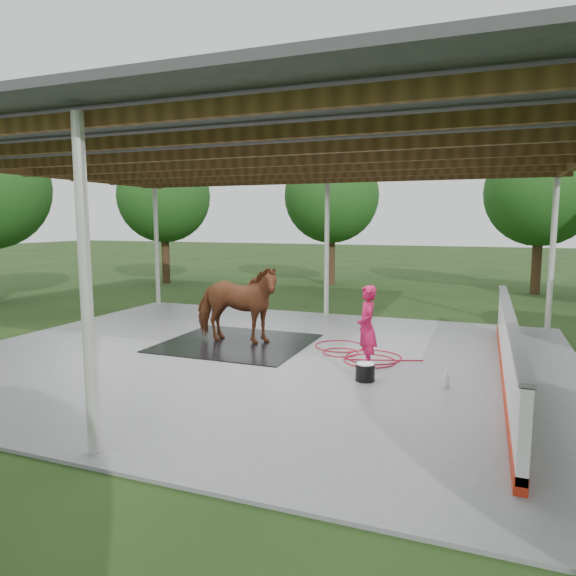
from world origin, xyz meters
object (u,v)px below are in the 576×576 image
(handler, at_px, (367,327))
(wash_bucket, at_px, (365,372))
(horse, at_px, (236,304))
(dasher_board, at_px, (508,349))

(handler, height_order, wash_bucket, handler)
(wash_bucket, bearing_deg, handler, 101.13)
(horse, height_order, handler, horse)
(handler, bearing_deg, wash_bucket, -13.47)
(wash_bucket, bearing_deg, dasher_board, 21.85)
(handler, xyz_separation_m, wash_bucket, (0.16, -0.80, -0.61))
(dasher_board, height_order, wash_bucket, dasher_board)
(horse, bearing_deg, dasher_board, -101.94)
(dasher_board, height_order, horse, horse)
(dasher_board, relative_size, handler, 5.26)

